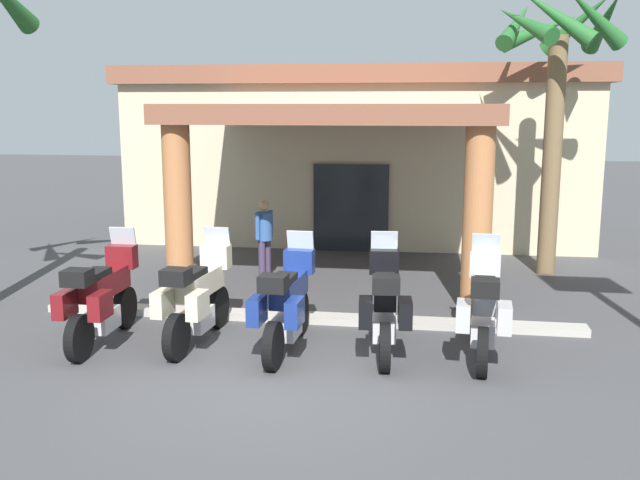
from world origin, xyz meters
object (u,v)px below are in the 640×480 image
(motorcycle_maroon, at_px, (102,298))
(palm_tree_near_portico, at_px, (556,64))
(motorcycle_black, at_px, (384,305))
(motorcycle_silver, at_px, (484,309))
(motorcycle_cream, at_px, (197,297))
(motel_building, at_px, (362,150))
(motorcycle_blue, at_px, (287,304))
(pedestrian, at_px, (264,234))

(motorcycle_maroon, distance_m, palm_tree_near_portico, 9.75)
(motorcycle_black, height_order, motorcycle_silver, same)
(palm_tree_near_portico, bearing_deg, motorcycle_cream, -136.40)
(motel_building, relative_size, motorcycle_blue, 5.43)
(motorcycle_maroon, relative_size, motorcycle_blue, 1.00)
(motorcycle_maroon, height_order, motorcycle_black, same)
(motorcycle_maroon, bearing_deg, palm_tree_near_portico, -52.35)
(motorcycle_silver, bearing_deg, motorcycle_black, 94.25)
(motorcycle_black, bearing_deg, motorcycle_blue, 92.30)
(motorcycle_cream, distance_m, motorcycle_black, 2.73)
(motel_building, distance_m, motorcycle_maroon, 10.72)
(motorcycle_maroon, xyz_separation_m, motorcycle_cream, (1.37, 0.25, 0.00))
(motorcycle_cream, distance_m, motorcycle_blue, 1.37)
(motorcycle_blue, distance_m, motorcycle_silver, 2.74)
(motorcycle_maroon, height_order, motorcycle_blue, same)
(pedestrian, distance_m, palm_tree_near_portico, 6.72)
(motel_building, height_order, motorcycle_silver, motel_building)
(pedestrian, bearing_deg, motorcycle_maroon, -84.01)
(motorcycle_cream, xyz_separation_m, pedestrian, (0.03, 4.10, 0.23))
(motorcycle_blue, bearing_deg, motorcycle_silver, -83.46)
(motorcycle_black, bearing_deg, motorcycle_maroon, 88.89)
(motorcycle_blue, relative_size, palm_tree_near_portico, 0.38)
(pedestrian, bearing_deg, motorcycle_black, -32.64)
(motel_building, distance_m, motorcycle_black, 10.18)
(motorcycle_black, distance_m, motorcycle_silver, 1.37)
(motorcycle_cream, height_order, motorcycle_blue, same)
(motorcycle_cream, bearing_deg, motorcycle_black, -85.21)
(motorcycle_maroon, bearing_deg, motorcycle_black, -87.26)
(motorcycle_silver, distance_m, pedestrian, 5.75)
(motorcycle_black, distance_m, palm_tree_near_portico, 7.13)
(motorcycle_maroon, xyz_separation_m, pedestrian, (1.40, 4.35, 0.23))
(motorcycle_blue, height_order, palm_tree_near_portico, palm_tree_near_portico)
(motorcycle_maroon, bearing_deg, motorcycle_silver, -88.08)
(motorcycle_black, distance_m, pedestrian, 4.89)
(pedestrian, relative_size, palm_tree_near_portico, 0.28)
(motorcycle_silver, bearing_deg, pedestrian, 48.76)
(motorcycle_maroon, relative_size, motorcycle_silver, 1.00)
(motel_building, distance_m, motorcycle_blue, 10.26)
(motel_building, bearing_deg, pedestrian, -103.80)
(motel_building, relative_size, motorcycle_maroon, 5.43)
(motorcycle_blue, xyz_separation_m, palm_tree_near_portico, (4.34, 5.58, 3.57))
(motorcycle_maroon, bearing_deg, motel_building, -16.15)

